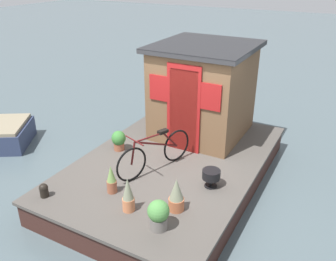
{
  "coord_description": "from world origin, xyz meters",
  "views": [
    {
      "loc": [
        -5.45,
        -2.87,
        4.03
      ],
      "look_at": [
        -0.2,
        0.0,
        1.22
      ],
      "focal_mm": 38.18,
      "sensor_mm": 36.0,
      "label": 1
    }
  ],
  "objects": [
    {
      "name": "potted_plant_mint",
      "position": [
        -1.9,
        -0.77,
        0.77
      ],
      "size": [
        0.32,
        0.32,
        0.47
      ],
      "color": "slate",
      "rests_on": "houseboat_deck"
    },
    {
      "name": "potted_plant_succulent",
      "position": [
        -1.49,
        0.37,
        0.76
      ],
      "size": [
        0.17,
        0.17,
        0.5
      ],
      "color": "#935138",
      "rests_on": "houseboat_deck"
    },
    {
      "name": "ground_plane",
      "position": [
        0.0,
        0.0,
        0.0
      ],
      "size": [
        60.0,
        60.0,
        0.0
      ],
      "primitive_type": "plane",
      "color": "#4C5B60"
    },
    {
      "name": "bicycle",
      "position": [
        -0.52,
        0.09,
        0.88
      ],
      "size": [
        1.63,
        0.7,
        0.77
      ],
      "color": "black",
      "rests_on": "houseboat_deck"
    },
    {
      "name": "potted_plant_fern",
      "position": [
        -0.2,
        1.15,
        0.74
      ],
      "size": [
        0.29,
        0.29,
        0.42
      ],
      "color": "#935138",
      "rests_on": "houseboat_deck"
    },
    {
      "name": "potted_plant_rosemary",
      "position": [
        -1.76,
        -0.15,
        0.79
      ],
      "size": [
        0.19,
        0.19,
        0.58
      ],
      "color": "#C6754C",
      "rests_on": "houseboat_deck"
    },
    {
      "name": "houseboat_cabin",
      "position": [
        1.39,
        0.0,
        1.53
      ],
      "size": [
        2.1,
        2.01,
        2.0
      ],
      "color": "brown",
      "rests_on": "houseboat_deck"
    },
    {
      "name": "houseboat_deck",
      "position": [
        0.0,
        0.0,
        0.26
      ],
      "size": [
        5.01,
        3.26,
        0.52
      ],
      "color": "#4C4742",
      "rests_on": "ground_plane"
    },
    {
      "name": "mooring_bollard",
      "position": [
        -2.13,
        1.28,
        0.64
      ],
      "size": [
        0.15,
        0.15,
        0.24
      ],
      "color": "black",
      "rests_on": "houseboat_deck"
    },
    {
      "name": "charcoal_grill",
      "position": [
        -0.53,
        -1.03,
        0.74
      ],
      "size": [
        0.31,
        0.31,
        0.32
      ],
      "color": "black",
      "rests_on": "houseboat_deck"
    },
    {
      "name": "potted_plant_thyme",
      "position": [
        -1.39,
        -0.8,
        0.78
      ],
      "size": [
        0.25,
        0.25,
        0.56
      ],
      "color": "#B2603D",
      "rests_on": "houseboat_deck"
    }
  ]
}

